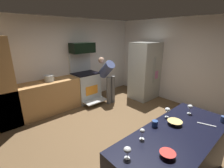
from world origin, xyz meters
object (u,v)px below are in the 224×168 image
refrigerator (145,71)px  mug_coffee (155,124)px  microwave (82,48)px  wine_glass_near (190,107)px  wine_glass_far (168,110)px  mixing_bowl_large (175,123)px  oven_range (86,86)px  mixing_bowl_small (167,155)px  wine_glass_mid (127,150)px  person_cook (108,76)px  wine_glass_extra (142,132)px  stock_pot (49,78)px  mug_tea (224,119)px

refrigerator → mug_coffee: refrigerator is taller
microwave → wine_glass_near: microwave is taller
microwave → wine_glass_far: bearing=-99.0°
refrigerator → mixing_bowl_large: size_ratio=9.05×
oven_range → mug_coffee: oven_range is taller
oven_range → wine_glass_near: (-0.14, -3.33, 0.50)m
microwave → mixing_bowl_small: bearing=-109.0°
mixing_bowl_small → wine_glass_near: (1.13, 0.26, 0.09)m
wine_glass_mid → mug_coffee: wine_glass_mid is taller
person_cook → wine_glass_near: person_cook is taller
refrigerator → mixing_bowl_large: bearing=-135.2°
oven_range → mixing_bowl_large: 3.42m
mixing_bowl_small → person_cook: bearing=60.2°
wine_glass_far → mug_coffee: size_ratio=1.82×
wine_glass_mid → wine_glass_far: (1.09, 0.17, 0.02)m
person_cook → wine_glass_near: (-0.62, -2.80, 0.16)m
oven_range → wine_glass_mid: size_ratio=11.33×
mixing_bowl_large → wine_glass_extra: (-0.62, 0.10, 0.08)m
person_cook → wine_glass_extra: (-1.72, -2.70, 0.15)m
person_cook → mixing_bowl_large: bearing=-111.5°
microwave → person_cook: size_ratio=0.52×
microwave → mixing_bowl_large: 3.57m
oven_range → wine_glass_mid: (-1.61, -3.32, 0.49)m
mixing_bowl_small → mug_coffee: bearing=47.1°
refrigerator → mug_coffee: bearing=-140.4°
mixing_bowl_large → wine_glass_far: wine_glass_far is taller
oven_range → person_cook: oven_range is taller
wine_glass_mid → microwave: bearing=64.8°
microwave → person_cook: 1.17m
person_cook → stock_pot: (-1.62, 0.54, 0.13)m
microwave → refrigerator: size_ratio=0.39×
wine_glass_mid → refrigerator: bearing=34.6°
wine_glass_extra → mug_tea: 1.34m
wine_glass_mid → stock_pot: 3.37m
mixing_bowl_large → stock_pot: stock_pot is taller
mug_coffee → mug_tea: bearing=-35.2°
microwave → mixing_bowl_large: microwave is taller
oven_range → mixing_bowl_large: bearing=-100.5°
refrigerator → wine_glass_extra: bearing=-143.3°
microwave → wine_glass_extra: size_ratio=5.03×
wine_glass_far → wine_glass_extra: (-0.72, -0.08, -0.01)m
oven_range → mug_tea: bearing=-90.3°
wine_glass_far → wine_glass_extra: size_ratio=1.10×
microwave → wine_glass_far: microwave is taller
refrigerator → microwave: bearing=144.9°
wine_glass_mid → stock_pot: bearing=82.1°
person_cook → microwave: bearing=127.6°
wine_glass_mid → wine_glass_far: 1.10m
wine_glass_far → mug_coffee: bearing=-176.5°
oven_range → refrigerator: size_ratio=0.84×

